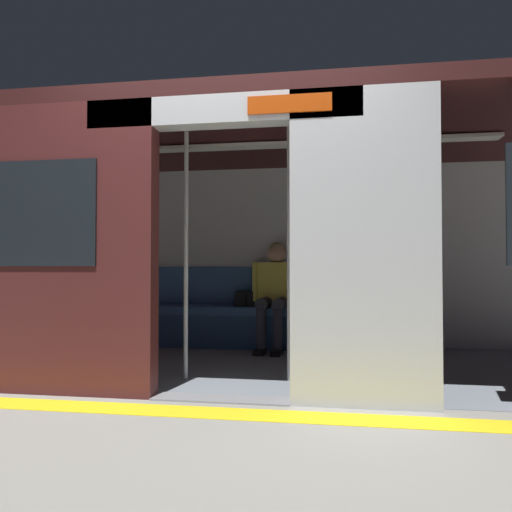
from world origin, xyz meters
name	(u,v)px	position (x,y,z in m)	size (l,w,h in m)	color
ground_plane	(221,400)	(0.00, 0.00, 0.00)	(60.00, 60.00, 0.00)	gray
platform_edge_strip	(210,413)	(0.00, 0.30, 0.00)	(8.00, 0.24, 0.01)	yellow
train_car	(242,208)	(0.06, -1.15, 1.46)	(6.40, 2.62, 2.21)	silver
bench_seat	(263,316)	(0.00, -2.11, 0.36)	(3.18, 0.44, 0.47)	#38609E
person_seated	(275,288)	(-0.14, -2.06, 0.68)	(0.55, 0.70, 1.19)	#D8CC4C
handbag	(247,299)	(0.20, -2.17, 0.55)	(0.26, 0.15, 0.17)	black
book	(306,306)	(-0.48, -2.13, 0.48)	(0.15, 0.22, 0.03)	#26598C
grab_pole_door	(186,252)	(0.42, -0.55, 1.04)	(0.04, 0.04, 2.07)	silver
grab_pole_far	(289,252)	(-0.42, -0.61, 1.04)	(0.04, 0.04, 2.07)	silver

